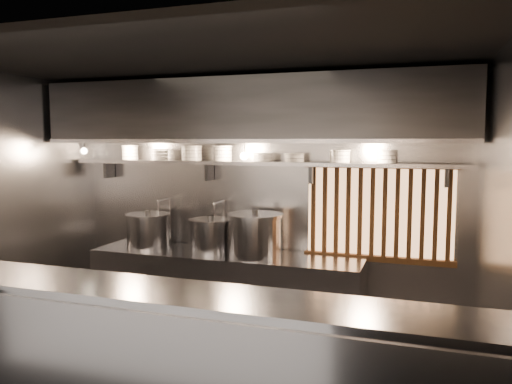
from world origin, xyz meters
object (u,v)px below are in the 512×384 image
Objects in this scene: stock_pot_left at (148,230)px; pendant_bulb at (244,156)px; stock_pot_mid at (211,235)px; stock_pot_right at (255,235)px; heat_lamp at (83,146)px.

pendant_bulb is at bearing 3.51° from stock_pot_left.
stock_pot_right is (0.55, -0.08, 0.05)m from stock_pot_mid.
pendant_bulb reaches higher than stock_pot_right.
stock_pot_mid is (0.77, 0.04, -0.01)m from stock_pot_left.
heat_lamp is at bearing -173.23° from stock_pot_right.
heat_lamp reaches higher than pendant_bulb.
pendant_bulb reaches higher than stock_pot_left.
pendant_bulb is at bearing 11.00° from heat_lamp.
heat_lamp is 0.58× the size of stock_pot_mid.
pendant_bulb is 0.96m from stock_pot_mid.
stock_pot_mid is 0.84× the size of stock_pot_right.
pendant_bulb is 1.45m from stock_pot_left.
heat_lamp reaches higher than stock_pot_right.
stock_pot_left is 1.03× the size of stock_pot_mid.
stock_pot_right is at bearing 6.77° from heat_lamp.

